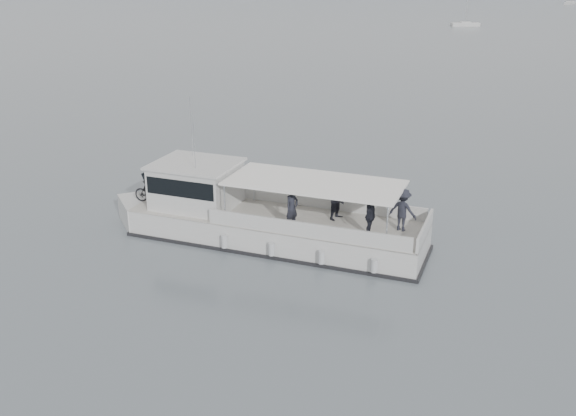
# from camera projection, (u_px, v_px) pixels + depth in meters

# --- Properties ---
(ground) EXTENTS (1400.00, 1400.00, 0.00)m
(ground) POSITION_uv_depth(u_px,v_px,m) (283.00, 211.00, 31.07)
(ground) COLOR slate
(ground) RESTS_ON ground
(tour_boat) EXTENTS (14.53, 5.50, 6.05)m
(tour_boat) POSITION_uv_depth(u_px,v_px,m) (250.00, 217.00, 27.71)
(tour_boat) COLOR silver
(tour_boat) RESTS_ON ground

